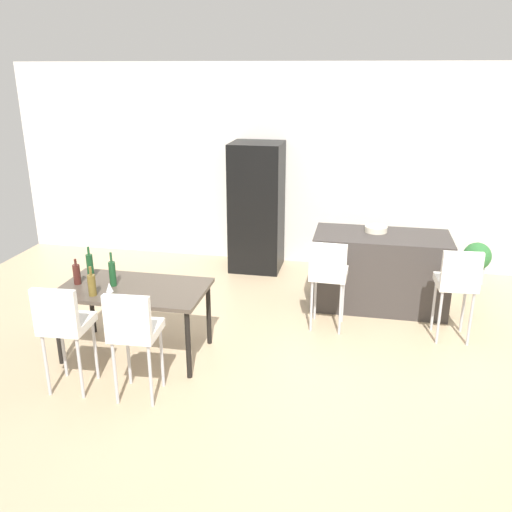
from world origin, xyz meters
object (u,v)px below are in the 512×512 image
object	(u,v)px
dining_chair_near	(63,322)
fruit_bowl	(376,229)
wine_bottle_end	(90,265)
wine_bottle_middle	(92,285)
potted_plant	(477,260)
kitchen_island	(380,271)
refrigerator	(257,207)
bar_chair_left	(328,271)
dining_chair_far	(133,329)
wine_bottle_corner	(77,274)
dining_table	(134,293)
wine_glass_left	(109,288)
bar_chair_middle	(457,280)
wine_bottle_near	(112,273)

from	to	relation	value
dining_chair_near	fruit_bowl	bearing A→B (deg)	43.79
wine_bottle_end	wine_bottle_middle	xyz separation A→B (m)	(0.24, -0.43, -0.02)
dining_chair_near	potted_plant	world-z (taller)	dining_chair_near
kitchen_island	refrigerator	xyz separation A→B (m)	(-1.74, 1.02, 0.46)
kitchen_island	dining_chair_near	world-z (taller)	dining_chair_near
kitchen_island	bar_chair_left	distance (m)	1.00
bar_chair_left	dining_chair_far	bearing A→B (deg)	-132.13
wine_bottle_middle	wine_bottle_corner	xyz separation A→B (m)	(-0.29, 0.24, -0.00)
kitchen_island	dining_table	world-z (taller)	kitchen_island
wine_bottle_middle	fruit_bowl	xyz separation A→B (m)	(2.68, 2.09, 0.10)
wine_glass_left	refrigerator	world-z (taller)	refrigerator
bar_chair_middle	wine_bottle_near	xyz separation A→B (m)	(-3.44, -0.94, 0.18)
wine_bottle_end	wine_glass_left	distance (m)	0.67
dining_chair_far	potted_plant	xyz separation A→B (m)	(3.45, 3.50, -0.36)
bar_chair_left	wine_bottle_middle	bearing A→B (deg)	-151.02
wine_bottle_near	refrigerator	world-z (taller)	refrigerator
dining_table	dining_chair_near	xyz separation A→B (m)	(-0.33, -0.77, 0.03)
dining_chair_far	fruit_bowl	bearing A→B (deg)	51.73
kitchen_island	wine_bottle_near	size ratio (longest dim) A/B	4.56
bar_chair_left	refrigerator	bearing A→B (deg)	122.87
potted_plant	wine_bottle_middle	bearing A→B (deg)	-143.71
dining_chair_far	wine_bottle_end	size ratio (longest dim) A/B	3.11
dining_table	wine_glass_left	world-z (taller)	wine_glass_left
dining_chair_near	refrigerator	xyz separation A→B (m)	(1.04, 3.51, 0.22)
bar_chair_left	fruit_bowl	bearing A→B (deg)	60.45
wine_bottle_corner	wine_bottle_near	bearing A→B (deg)	4.36
wine_bottle_near	wine_bottle_end	bearing A→B (deg)	153.88
kitchen_island	dining_chair_near	bearing A→B (deg)	-138.29
bar_chair_middle	fruit_bowl	world-z (taller)	bar_chair_middle
bar_chair_left	wine_bottle_corner	world-z (taller)	bar_chair_left
dining_chair_far	potted_plant	size ratio (longest dim) A/B	1.82
dining_chair_near	wine_bottle_corner	distance (m)	0.80
bar_chair_middle	wine_bottle_middle	xyz separation A→B (m)	(-3.53, -1.20, 0.15)
dining_chair_near	wine_bottle_end	xyz separation A→B (m)	(-0.21, 0.93, 0.17)
wine_glass_left	kitchen_island	bearing A→B (deg)	38.85
potted_plant	refrigerator	bearing A→B (deg)	179.81
kitchen_island	wine_bottle_near	xyz separation A→B (m)	(-2.67, -1.71, 0.41)
bar_chair_middle	dining_chair_near	xyz separation A→B (m)	(-3.56, -1.71, 0.00)
dining_chair_near	fruit_bowl	size ratio (longest dim) A/B	3.89
dining_chair_far	wine_bottle_middle	bearing A→B (deg)	141.39
dining_chair_near	wine_bottle_near	bearing A→B (deg)	81.35
wine_bottle_near	wine_bottle_middle	bearing A→B (deg)	-108.20
wine_bottle_corner	wine_glass_left	size ratio (longest dim) A/B	1.54
dining_chair_far	refrigerator	xyz separation A→B (m)	(0.38, 3.51, 0.22)
dining_table	refrigerator	distance (m)	2.84
refrigerator	fruit_bowl	size ratio (longest dim) A/B	6.82
kitchen_island	wine_bottle_corner	size ratio (longest dim) A/B	6.01
bar_chair_left	dining_table	world-z (taller)	bar_chair_left
dining_table	wine_bottle_middle	distance (m)	0.44
wine_bottle_end	refrigerator	xyz separation A→B (m)	(1.25, 2.58, 0.05)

